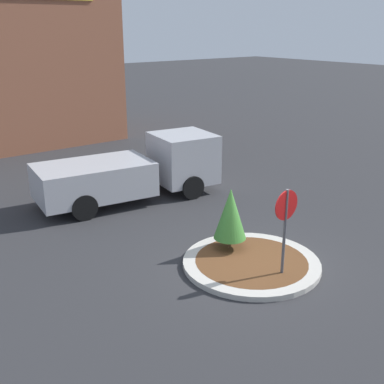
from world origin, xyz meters
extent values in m
plane|color=#2D2D30|center=(0.00, 0.00, 0.00)|extent=(120.00, 120.00, 0.00)
cylinder|color=#BCB7AD|center=(0.00, 0.00, 0.07)|extent=(3.38, 3.38, 0.13)
cylinder|color=brown|center=(0.00, 0.00, 0.07)|extent=(2.78, 2.78, 0.13)
cylinder|color=#4C4C51|center=(0.14, -0.87, 1.10)|extent=(0.07, 0.07, 2.20)
cylinder|color=#B71414|center=(0.14, -0.87, 1.83)|extent=(0.71, 0.03, 0.71)
cylinder|color=brown|center=(0.05, 0.87, 0.28)|extent=(0.08, 0.08, 0.29)
cone|color=#3D7F33|center=(0.05, 0.87, 1.10)|extent=(0.84, 0.84, 1.33)
cube|color=#B2B2B7|center=(2.13, 5.65, 1.21)|extent=(2.21, 2.24, 1.68)
cube|color=#B2B2B7|center=(-1.13, 6.10, 0.91)|extent=(3.91, 2.58, 1.09)
cube|color=black|center=(2.81, 5.56, 1.50)|extent=(0.28, 1.77, 0.59)
cylinder|color=black|center=(2.08, 6.63, 0.41)|extent=(0.84, 0.34, 0.81)
cylinder|color=black|center=(1.82, 4.72, 0.41)|extent=(0.84, 0.34, 0.81)
cylinder|color=black|center=(-1.66, 7.15, 0.41)|extent=(0.84, 0.34, 0.81)
cylinder|color=black|center=(-1.93, 5.24, 0.41)|extent=(0.84, 0.34, 0.81)
cube|color=#93563D|center=(-0.35, 17.09, 3.97)|extent=(10.28, 6.00, 7.93)
camera|label=1|loc=(-7.67, -7.51, 5.63)|focal=45.00mm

